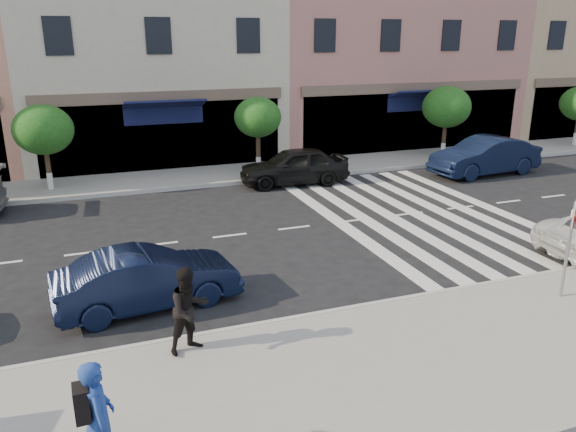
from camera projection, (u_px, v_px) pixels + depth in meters
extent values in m
plane|color=black|center=(274.00, 292.00, 12.69)|extent=(120.00, 120.00, 0.00)
cube|color=gray|center=(347.00, 381.00, 9.32)|extent=(60.00, 4.50, 0.15)
cube|color=gray|center=(186.00, 178.00, 22.48)|extent=(60.00, 3.00, 0.15)
cube|color=beige|center=(145.00, 35.00, 26.00)|extent=(11.00, 9.00, 11.00)
cube|color=#B07068|center=(375.00, 15.00, 29.62)|extent=(13.00, 9.00, 13.00)
cube|color=tan|center=(558.00, 26.00, 33.88)|extent=(12.00, 9.00, 12.00)
cylinder|color=#473323|center=(48.00, 167.00, 20.40)|extent=(0.18, 0.18, 1.60)
cylinder|color=silver|center=(50.00, 181.00, 20.55)|extent=(0.20, 0.20, 0.60)
ellipsoid|color=#194B15|center=(43.00, 130.00, 19.97)|extent=(2.10, 2.10, 1.79)
cylinder|color=#473323|center=(258.00, 151.00, 23.00)|extent=(0.18, 0.18, 1.71)
cylinder|color=silver|center=(259.00, 164.00, 23.17)|extent=(0.20, 0.20, 0.60)
ellipsoid|color=#194B15|center=(258.00, 117.00, 22.58)|extent=(1.90, 1.90, 1.62)
cylinder|color=#473323|center=(444.00, 138.00, 25.97)|extent=(0.18, 0.18, 1.65)
cylinder|color=silver|center=(443.00, 149.00, 26.13)|extent=(0.20, 0.20, 0.60)
ellipsoid|color=#194B15|center=(447.00, 107.00, 25.52)|extent=(2.20, 2.20, 1.87)
cylinder|color=#473323|center=(576.00, 130.00, 28.61)|extent=(0.18, 0.18, 1.54)
cylinder|color=silver|center=(575.00, 139.00, 28.75)|extent=(0.20, 0.20, 0.60)
cylinder|color=gray|center=(568.00, 250.00, 11.86)|extent=(0.09, 0.09, 2.13)
cylinder|color=white|center=(575.00, 211.00, 11.58)|extent=(0.80, 0.28, 0.83)
cylinder|color=#9E1411|center=(575.00, 211.00, 11.56)|extent=(0.75, 0.28, 0.78)
imported|color=navy|center=(99.00, 418.00, 7.06)|extent=(0.41, 0.61, 1.63)
imported|color=black|center=(189.00, 310.00, 9.87)|extent=(0.94, 0.84, 1.60)
imported|color=black|center=(148.00, 279.00, 11.86)|extent=(4.01, 1.81, 1.28)
imported|color=black|center=(294.00, 166.00, 21.66)|extent=(4.28, 1.92, 1.43)
imported|color=black|center=(485.00, 156.00, 23.10)|extent=(4.81, 2.00, 1.55)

